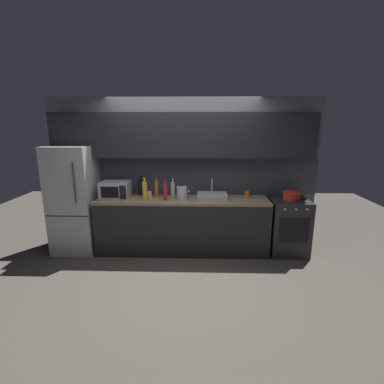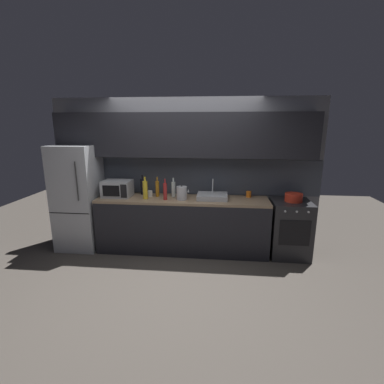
{
  "view_description": "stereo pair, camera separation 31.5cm",
  "coord_description": "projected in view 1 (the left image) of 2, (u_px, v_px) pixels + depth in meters",
  "views": [
    {
      "loc": [
        0.28,
        -3.45,
        2.07
      ],
      "look_at": [
        0.16,
        0.9,
        1.01
      ],
      "focal_mm": 26.13,
      "sensor_mm": 36.0,
      "label": 1
    },
    {
      "loc": [
        0.6,
        -3.43,
        2.07
      ],
      "look_at": [
        0.16,
        0.9,
        1.01
      ],
      "focal_mm": 26.13,
      "sensor_mm": 36.0,
      "label": 2
    }
  ],
  "objects": [
    {
      "name": "counter_run",
      "position": [
        182.0,
        225.0,
        4.61
      ],
      "size": [
        2.77,
        0.6,
        0.9
      ],
      "color": "black",
      "rests_on": "ground"
    },
    {
      "name": "wine_bottle_red",
      "position": [
        165.0,
        192.0,
        4.38
      ],
      "size": [
        0.06,
        0.06,
        0.34
      ],
      "color": "#A82323",
      "rests_on": "counter_run"
    },
    {
      "name": "wine_bottle_yellow",
      "position": [
        145.0,
        190.0,
        4.41
      ],
      "size": [
        0.08,
        0.08,
        0.36
      ],
      "color": "gold",
      "rests_on": "counter_run"
    },
    {
      "name": "cooking_pot",
      "position": [
        292.0,
        196.0,
        4.44
      ],
      "size": [
        0.27,
        0.27,
        0.13
      ],
      "color": "red",
      "rests_on": "oven_range"
    },
    {
      "name": "sink_basin",
      "position": [
        212.0,
        196.0,
        4.51
      ],
      "size": [
        0.48,
        0.38,
        0.3
      ],
      "color": "#ADAFB5",
      "rests_on": "counter_run"
    },
    {
      "name": "kettle",
      "position": [
        182.0,
        193.0,
        4.42
      ],
      "size": [
        0.2,
        0.16,
        0.24
      ],
      "color": "#B7BABF",
      "rests_on": "counter_run"
    },
    {
      "name": "oven_range",
      "position": [
        288.0,
        226.0,
        4.56
      ],
      "size": [
        0.6,
        0.62,
        0.9
      ],
      "color": "#232326",
      "rests_on": "ground"
    },
    {
      "name": "ground_plane",
      "position": [
        179.0,
        279.0,
        3.85
      ],
      "size": [
        10.0,
        10.0,
        0.0
      ],
      "primitive_type": "plane",
      "color": "#3D3833"
    },
    {
      "name": "wine_bottle_dark",
      "position": [
        141.0,
        187.0,
        4.7
      ],
      "size": [
        0.08,
        0.08,
        0.33
      ],
      "color": "black",
      "rests_on": "counter_run"
    },
    {
      "name": "wine_bottle_amber",
      "position": [
        156.0,
        189.0,
        4.58
      ],
      "size": [
        0.06,
        0.06,
        0.33
      ],
      "color": "#B27019",
      "rests_on": "counter_run"
    },
    {
      "name": "refrigerator",
      "position": [
        75.0,
        199.0,
        4.56
      ],
      "size": [
        0.68,
        0.69,
        1.74
      ],
      "color": "#ADAFB5",
      "rests_on": "ground"
    },
    {
      "name": "microwave",
      "position": [
        115.0,
        190.0,
        4.52
      ],
      "size": [
        0.46,
        0.35,
        0.27
      ],
      "color": "#A8AAAF",
      "rests_on": "counter_run"
    },
    {
      "name": "mug_white",
      "position": [
        149.0,
        194.0,
        4.59
      ],
      "size": [
        0.08,
        0.08,
        0.09
      ],
      "primitive_type": "cylinder",
      "color": "silver",
      "rests_on": "counter_run"
    },
    {
      "name": "wine_bottle_clear",
      "position": [
        173.0,
        189.0,
        4.57
      ],
      "size": [
        0.07,
        0.07,
        0.32
      ],
      "color": "silver",
      "rests_on": "counter_run"
    },
    {
      "name": "back_wall",
      "position": [
        183.0,
        156.0,
        4.64
      ],
      "size": [
        4.51,
        0.44,
        2.5
      ],
      "color": "slate",
      "rests_on": "ground"
    },
    {
      "name": "mug_orange",
      "position": [
        247.0,
        193.0,
        4.65
      ],
      "size": [
        0.08,
        0.08,
        0.1
      ],
      "primitive_type": "cylinder",
      "color": "orange",
      "rests_on": "counter_run"
    }
  ]
}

